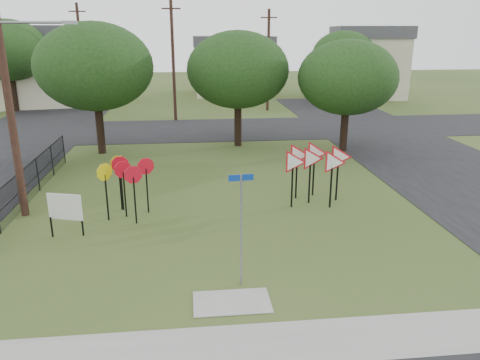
% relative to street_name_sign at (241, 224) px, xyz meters
% --- Properties ---
extents(ground, '(140.00, 140.00, 0.00)m').
position_rel_street_name_sign_xyz_m(ground, '(-0.34, 1.50, -1.82)').
color(ground, '#33481B').
extents(sidewalk, '(30.00, 1.60, 0.02)m').
position_rel_street_name_sign_xyz_m(sidewalk, '(-0.34, -2.70, -1.81)').
color(sidewalk, gray).
rests_on(sidewalk, ground).
extents(street_right, '(8.00, 50.00, 0.02)m').
position_rel_street_name_sign_xyz_m(street_right, '(11.66, 11.50, -1.81)').
color(street_right, black).
rests_on(street_right, ground).
extents(street_far, '(60.00, 8.00, 0.02)m').
position_rel_street_name_sign_xyz_m(street_far, '(-0.34, 21.50, -1.81)').
color(street_far, black).
rests_on(street_far, ground).
extents(curb_pad, '(2.00, 1.20, 0.02)m').
position_rel_street_name_sign_xyz_m(curb_pad, '(-0.34, -0.90, -1.81)').
color(curb_pad, gray).
rests_on(curb_pad, ground).
extents(street_name_sign, '(0.66, 0.08, 3.19)m').
position_rel_street_name_sign_xyz_m(street_name_sign, '(0.00, 0.00, 0.00)').
color(street_name_sign, gray).
rests_on(street_name_sign, ground).
extents(stop_sign_cluster, '(1.99, 1.73, 2.20)m').
position_rel_street_name_sign_xyz_m(stop_sign_cluster, '(-3.74, 5.57, -0.17)').
color(stop_sign_cluster, black).
rests_on(stop_sign_cluster, ground).
extents(yield_sign_cluster, '(3.04, 1.94, 2.40)m').
position_rel_street_name_sign_xyz_m(yield_sign_cluster, '(3.67, 6.25, -0.06)').
color(yield_sign_cluster, black).
rests_on(yield_sign_cluster, ground).
extents(info_board, '(1.19, 0.39, 1.53)m').
position_rel_street_name_sign_xyz_m(info_board, '(-5.55, 3.83, -0.80)').
color(info_board, black).
rests_on(info_board, ground).
extents(utility_pole_main, '(3.55, 0.33, 10.00)m').
position_rel_street_name_sign_xyz_m(utility_pole_main, '(-7.57, 6.00, 3.39)').
color(utility_pole_main, '#3B241B').
rests_on(utility_pole_main, ground).
extents(far_pole_a, '(1.40, 0.24, 9.00)m').
position_rel_street_name_sign_xyz_m(far_pole_a, '(-2.34, 25.50, 2.78)').
color(far_pole_a, '#3B241B').
rests_on(far_pole_a, ground).
extents(far_pole_b, '(1.40, 0.24, 8.50)m').
position_rel_street_name_sign_xyz_m(far_pole_b, '(5.66, 29.50, 2.53)').
color(far_pole_b, '#3B241B').
rests_on(far_pole_b, ground).
extents(far_pole_c, '(1.40, 0.24, 9.00)m').
position_rel_street_name_sign_xyz_m(far_pole_c, '(-10.34, 31.50, 2.78)').
color(far_pole_c, '#3B241B').
rests_on(far_pole_c, ground).
extents(fence_run, '(0.05, 11.55, 1.50)m').
position_rel_street_name_sign_xyz_m(fence_run, '(-7.94, 7.75, -1.04)').
color(fence_run, black).
rests_on(fence_run, ground).
extents(house_left, '(10.58, 8.88, 7.20)m').
position_rel_street_name_sign_xyz_m(house_left, '(-14.34, 35.50, 1.83)').
color(house_left, beige).
rests_on(house_left, ground).
extents(house_mid, '(8.40, 8.40, 6.20)m').
position_rel_street_name_sign_xyz_m(house_mid, '(3.66, 41.50, 1.33)').
color(house_mid, beige).
rests_on(house_mid, ground).
extents(house_right, '(8.30, 8.30, 7.20)m').
position_rel_street_name_sign_xyz_m(house_right, '(17.66, 37.50, 1.83)').
color(house_right, beige).
rests_on(house_right, ground).
extents(tree_near_left, '(6.40, 6.40, 7.27)m').
position_rel_street_name_sign_xyz_m(tree_near_left, '(-6.34, 15.50, 3.04)').
color(tree_near_left, black).
rests_on(tree_near_left, ground).
extents(tree_near_mid, '(6.00, 6.00, 6.80)m').
position_rel_street_name_sign_xyz_m(tree_near_mid, '(1.66, 16.50, 2.72)').
color(tree_near_mid, black).
rests_on(tree_near_mid, ground).
extents(tree_near_right, '(5.60, 5.60, 6.33)m').
position_rel_street_name_sign_xyz_m(tree_near_right, '(7.66, 14.50, 2.41)').
color(tree_near_right, black).
rests_on(tree_near_right, ground).
extents(tree_far_left, '(6.80, 6.80, 7.73)m').
position_rel_street_name_sign_xyz_m(tree_far_left, '(-16.34, 31.50, 3.35)').
color(tree_far_left, black).
rests_on(tree_far_left, ground).
extents(tree_far_right, '(6.00, 6.00, 6.80)m').
position_rel_street_name_sign_xyz_m(tree_far_right, '(13.66, 33.50, 2.72)').
color(tree_far_right, black).
rests_on(tree_far_right, ground).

